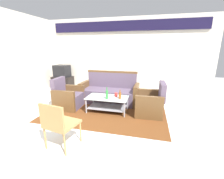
% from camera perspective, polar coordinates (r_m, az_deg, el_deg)
% --- Properties ---
extents(ground_plane, '(14.00, 14.00, 0.00)m').
position_cam_1_polar(ground_plane, '(3.58, -4.00, -12.65)').
color(ground_plane, white).
extents(wall_back, '(6.52, 0.19, 2.80)m').
position_cam_1_polar(wall_back, '(6.14, 4.75, 13.43)').
color(wall_back, silver).
rests_on(wall_back, ground).
extents(rug, '(3.13, 2.21, 0.01)m').
position_cam_1_polar(rug, '(4.24, -2.03, -7.93)').
color(rug, brown).
rests_on(rug, ground).
extents(couch, '(1.81, 0.77, 0.96)m').
position_cam_1_polar(couch, '(4.80, -0.84, -1.15)').
color(couch, '#5B4C60').
rests_on(couch, rug).
extents(armchair_left, '(0.72, 0.78, 0.85)m').
position_cam_1_polar(armchair_left, '(4.56, -16.21, -3.04)').
color(armchair_left, '#5B4C60').
rests_on(armchair_left, rug).
extents(armchair_right, '(0.72, 0.78, 0.85)m').
position_cam_1_polar(armchair_right, '(4.05, 14.15, -5.23)').
color(armchair_right, '#5B4C60').
rests_on(armchair_right, rug).
extents(coffee_table, '(1.10, 0.60, 0.40)m').
position_cam_1_polar(coffee_table, '(4.10, -1.75, -4.73)').
color(coffee_table, silver).
rests_on(coffee_table, rug).
extents(bottle_green, '(0.06, 0.06, 0.31)m').
position_cam_1_polar(bottle_green, '(3.89, -1.92, -1.86)').
color(bottle_green, '#2D8C38').
rests_on(bottle_green, coffee_table).
extents(bottle_brown, '(0.07, 0.07, 0.23)m').
position_cam_1_polar(bottle_brown, '(3.92, 3.01, -2.22)').
color(bottle_brown, brown).
rests_on(bottle_brown, coffee_table).
extents(cup, '(0.08, 0.08, 0.10)m').
position_cam_1_polar(cup, '(4.11, 1.56, -1.92)').
color(cup, red).
rests_on(cup, coffee_table).
extents(tv_stand, '(0.80, 0.50, 0.52)m').
position_cam_1_polar(tv_stand, '(6.72, -17.97, 2.44)').
color(tv_stand, black).
rests_on(tv_stand, ground).
extents(television, '(0.66, 0.53, 0.48)m').
position_cam_1_polar(television, '(6.64, -18.31, 6.65)').
color(television, black).
rests_on(television, tv_stand).
extents(wicker_chair, '(0.56, 0.56, 0.84)m').
position_cam_1_polar(wicker_chair, '(2.72, -19.58, -11.51)').
color(wicker_chair, '#AD844C').
rests_on(wicker_chair, ground).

